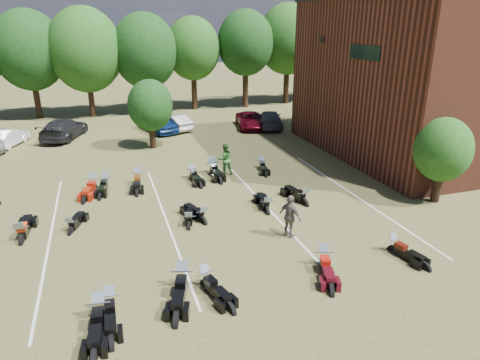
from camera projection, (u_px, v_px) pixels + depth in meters
name	position (u px, v px, depth m)	size (l,w,h in m)	color
ground	(248.00, 240.00, 18.08)	(160.00, 160.00, 0.00)	brown
car_1	(8.00, 137.00, 31.51)	(1.36, 3.90, 1.28)	silver
car_3	(64.00, 129.00, 33.50)	(2.19, 5.38, 1.56)	black
car_4	(158.00, 122.00, 35.55)	(1.88, 4.68, 1.59)	navy
car_5	(176.00, 122.00, 36.18)	(1.35, 3.87, 1.27)	#A7A8A3
car_6	(251.00, 120.00, 36.85)	(2.18, 4.74, 1.32)	#570413
car_7	(270.00, 119.00, 36.99)	(2.01, 4.94, 1.43)	#3A3A3F
person_green	(225.00, 159.00, 25.52)	(0.93, 0.73, 1.92)	#2C6927
person_grey	(290.00, 216.00, 18.07)	(1.11, 0.46, 1.90)	#5A544D
motorcycle_1	(100.00, 321.00, 13.24)	(0.76, 2.37, 1.32)	black
motorcycle_2	(183.00, 288.00, 14.85)	(0.79, 2.49, 1.39)	black
motorcycle_3	(111.00, 312.00, 13.65)	(0.70, 2.19, 1.22)	black
motorcycle_4	(206.00, 288.00, 14.88)	(0.69, 2.17, 1.21)	black
motorcycle_5	(393.00, 252.00, 17.16)	(0.65, 2.04, 1.14)	black
motorcycle_6	(323.00, 267.00, 16.15)	(0.73, 2.29, 1.28)	#3F0911
motorcycle_8	(22.00, 242.00, 17.95)	(0.78, 2.45, 1.36)	black
motorcycle_9	(72.00, 233.00, 18.71)	(0.64, 2.00, 1.12)	black
motorcycle_10	(189.00, 228.00, 19.18)	(0.66, 2.06, 1.15)	black
motorcycle_11	(203.00, 223.00, 19.62)	(0.70, 2.19, 1.22)	black
motorcycle_12	(304.00, 205.00, 21.58)	(0.76, 2.37, 1.32)	black
motorcycle_13	(267.00, 213.00, 20.68)	(0.70, 2.21, 1.23)	black
motorcycle_15	(94.00, 190.00, 23.48)	(0.76, 2.38, 1.33)	#981D0B
motorcycle_16	(106.00, 188.00, 23.76)	(0.69, 2.18, 1.22)	black
motorcycle_17	(139.00, 184.00, 24.35)	(0.76, 2.37, 1.32)	black
motorcycle_18	(213.00, 173.00, 26.06)	(0.78, 2.45, 1.37)	black
motorcycle_19	(192.00, 178.00, 25.18)	(0.68, 2.15, 1.20)	black
motorcycle_20	(261.00, 169.00, 26.86)	(0.63, 1.99, 1.11)	black
tree_line	(141.00, 47.00, 41.41)	(56.00, 6.00, 9.79)	black
young_tree_near_building	(443.00, 150.00, 21.06)	(2.80, 2.80, 4.16)	black
young_tree_midfield	(150.00, 105.00, 30.23)	(3.20, 3.20, 4.70)	black
parking_lines	(166.00, 220.00, 19.88)	(20.10, 14.00, 0.01)	silver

